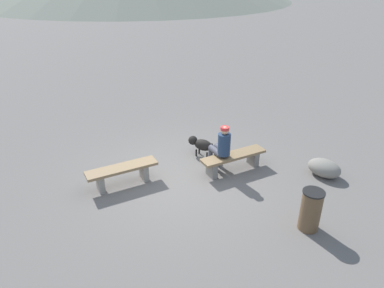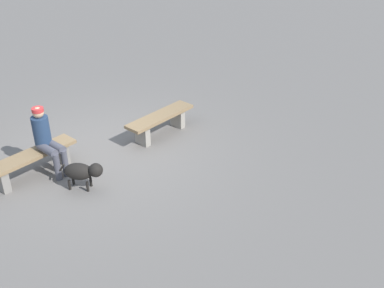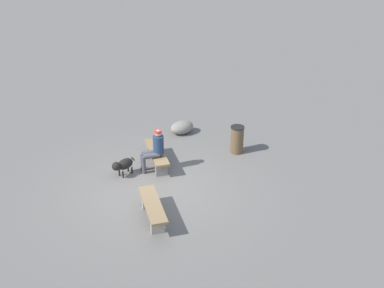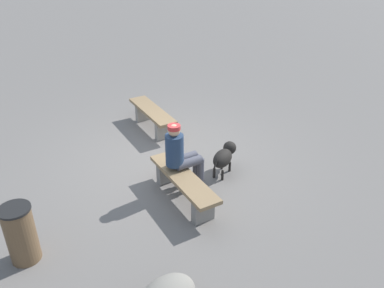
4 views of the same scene
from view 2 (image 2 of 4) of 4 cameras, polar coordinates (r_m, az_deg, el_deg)
name	(u,v)px [view 2 (image 2 of 4)]	position (r m, az deg, el deg)	size (l,w,h in m)	color
ground	(101,156)	(8.80, -11.40, -1.45)	(210.00, 210.00, 0.06)	slate
bench_left	(160,121)	(9.16, -4.00, 2.94)	(1.63, 0.76, 0.46)	gray
bench_right	(32,160)	(8.33, -19.55, -1.95)	(1.68, 0.77, 0.43)	gray
seated_person	(46,138)	(8.17, -17.90, 0.78)	(0.41, 0.65, 1.21)	navy
dog	(83,171)	(7.71, -13.62, -3.38)	(0.61, 0.60, 0.50)	black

